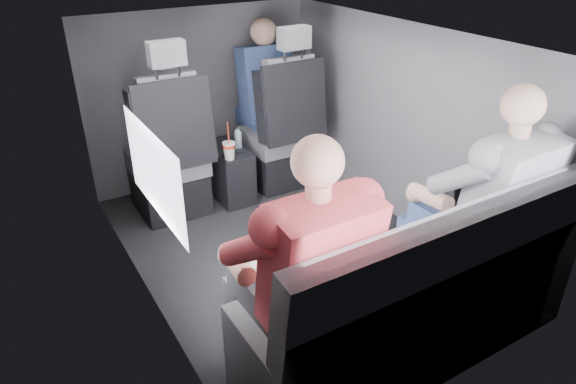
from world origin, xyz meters
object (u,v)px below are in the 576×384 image
center_console (228,172)px  soda_cup (229,150)px  passenger_rear_right (482,204)px  front_seat_right (281,138)px  passenger_front_right (265,85)px  water_bottle (238,140)px  passenger_rear_left (300,273)px  front_seat_left (170,163)px  rear_bench (406,306)px  laptop_white (290,256)px  laptop_black (465,193)px

center_console → soda_cup: (-0.07, -0.19, 0.27)m
passenger_rear_right → front_seat_right: bearing=92.7°
front_seat_right → center_console: size_ratio=2.64×
front_seat_right → passenger_front_right: size_ratio=1.52×
water_bottle → passenger_rear_right: size_ratio=0.12×
front_seat_right → passenger_rear_left: size_ratio=1.00×
center_console → soda_cup: bearing=-109.0°
front_seat_left → passenger_front_right: front_seat_left is taller
front_seat_right → rear_bench: size_ratio=0.79×
soda_cup → passenger_rear_left: 1.73m
soda_cup → water_bottle: soda_cup is taller
rear_bench → laptop_white: bearing=155.7°
center_console → water_bottle: bearing=-34.9°
rear_bench → laptop_white: rear_bench is taller
soda_cup → laptop_black: laptop_black is taller
laptop_white → laptop_black: 1.08m
center_console → rear_bench: 1.94m
laptop_white → front_seat_left: bearing=88.4°
center_console → laptop_black: bearing=-71.0°
laptop_black → passenger_rear_right: size_ratio=0.29×
soda_cup → passenger_rear_right: 1.77m
front_seat_left → soda_cup: front_seat_left is taller
rear_bench → passenger_rear_right: size_ratio=1.25×
front_seat_right → rear_bench: 1.96m
front_seat_left → laptop_white: (-0.05, -1.68, 0.24)m
rear_bench → passenger_rear_left: passenger_rear_left is taller
laptop_black → soda_cup: bearing=113.3°
soda_cup → passenger_front_right: bearing=38.2°
laptop_white → passenger_front_right: (0.95, 1.94, 0.12)m
water_bottle → passenger_front_right: size_ratio=0.18×
laptop_black → passenger_rear_right: 0.15m
passenger_rear_right → water_bottle: bearing=104.4°
front_seat_right → passenger_front_right: front_seat_right is taller
rear_bench → passenger_front_right: passenger_front_right is taller
passenger_rear_left → passenger_rear_right: size_ratio=0.99×
passenger_rear_right → passenger_rear_left: bearing=180.0°
soda_cup → passenger_rear_right: bearing=-70.0°
soda_cup → passenger_rear_left: (-0.47, -1.66, 0.18)m
laptop_white → laptop_black: (1.08, 0.01, -0.00)m
rear_bench → laptop_black: size_ratio=4.28×
front_seat_left → front_seat_right: same height
soda_cup → front_seat_right: bearing=16.3°
front_seat_right → passenger_front_right: 0.44m
front_seat_right → soda_cup: front_seat_right is taller
water_bottle → laptop_white: laptop_white is taller
passenger_rear_left → passenger_rear_right: 1.07m
rear_bench → passenger_rear_left: (-0.53, 0.09, 0.34)m
center_console → laptop_black: laptop_black is taller
center_console → soda_cup: soda_cup is taller
laptop_white → soda_cup: bearing=74.2°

